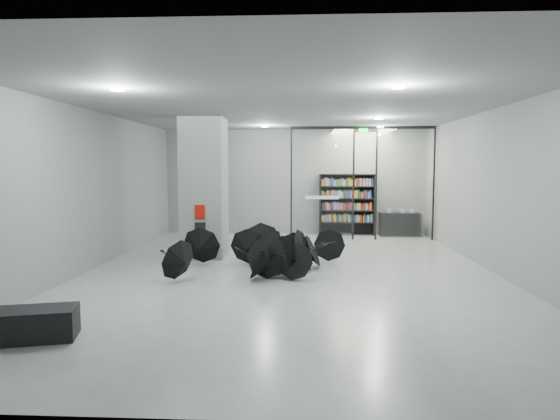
{
  "coord_description": "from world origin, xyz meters",
  "views": [
    {
      "loc": [
        0.36,
        -11.67,
        2.57
      ],
      "look_at": [
        -0.3,
        1.5,
        1.4
      ],
      "focal_mm": 30.96,
      "sensor_mm": 36.0,
      "label": 1
    }
  ],
  "objects_px": {
    "shop_counter": "(399,224)",
    "umbrella_cluster": "(268,257)",
    "bookshelf": "(347,204)",
    "bench": "(25,325)",
    "column": "(204,187)"
  },
  "relations": [
    {
      "from": "shop_counter",
      "to": "umbrella_cluster",
      "type": "height_order",
      "value": "umbrella_cluster"
    },
    {
      "from": "column",
      "to": "shop_counter",
      "type": "bearing_deg",
      "value": 34.59
    },
    {
      "from": "bookshelf",
      "to": "umbrella_cluster",
      "type": "bearing_deg",
      "value": -109.68
    },
    {
      "from": "column",
      "to": "bookshelf",
      "type": "bearing_deg",
      "value": 46.59
    },
    {
      "from": "column",
      "to": "bench",
      "type": "xyz_separation_m",
      "value": [
        -1.29,
        -6.87,
        -1.77
      ]
    },
    {
      "from": "shop_counter",
      "to": "umbrella_cluster",
      "type": "relative_size",
      "value": 0.32
    },
    {
      "from": "bookshelf",
      "to": "shop_counter",
      "type": "height_order",
      "value": "bookshelf"
    },
    {
      "from": "column",
      "to": "umbrella_cluster",
      "type": "relative_size",
      "value": 0.87
    },
    {
      "from": "bookshelf",
      "to": "column",
      "type": "bearing_deg",
      "value": -131.4
    },
    {
      "from": "column",
      "to": "bookshelf",
      "type": "relative_size",
      "value": 1.73
    },
    {
      "from": "bench",
      "to": "umbrella_cluster",
      "type": "relative_size",
      "value": 0.32
    },
    {
      "from": "shop_counter",
      "to": "umbrella_cluster",
      "type": "distance_m",
      "value": 7.55
    },
    {
      "from": "bench",
      "to": "umbrella_cluster",
      "type": "distance_m",
      "value": 6.14
    },
    {
      "from": "bookshelf",
      "to": "shop_counter",
      "type": "relative_size",
      "value": 1.57
    },
    {
      "from": "bookshelf",
      "to": "umbrella_cluster",
      "type": "xyz_separation_m",
      "value": [
        -2.54,
        -6.4,
        -0.85
      ]
    }
  ]
}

